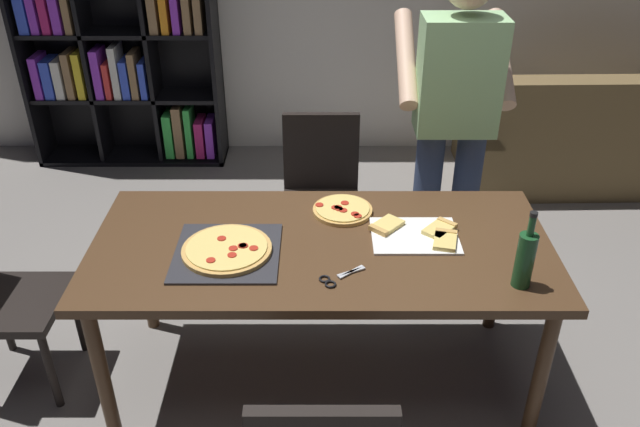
{
  "coord_description": "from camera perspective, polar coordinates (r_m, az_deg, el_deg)",
  "views": [
    {
      "loc": [
        -0.01,
        -2.22,
        2.22
      ],
      "look_at": [
        0.0,
        0.15,
        0.8
      ],
      "focal_mm": 36.24,
      "sensor_mm": 36.0,
      "label": 1
    }
  ],
  "objects": [
    {
      "name": "ground_plane",
      "position": [
        3.14,
        0.01,
        -14.07
      ],
      "size": [
        12.0,
        12.0,
        0.0
      ],
      "primitive_type": "plane",
      "color": "gray"
    },
    {
      "name": "dining_table",
      "position": [
        2.7,
        0.01,
        -3.82
      ],
      "size": [
        1.9,
        0.88,
        0.75
      ],
      "color": "#4C331E",
      "rests_on": "ground_plane"
    },
    {
      "name": "chair_far_side",
      "position": [
        3.58,
        -0.03,
        2.42
      ],
      "size": [
        0.42,
        0.42,
        0.9
      ],
      "color": "black",
      "rests_on": "ground_plane"
    },
    {
      "name": "couch",
      "position": [
        5.0,
        22.42,
        5.98
      ],
      "size": [
        1.72,
        0.89,
        0.85
      ],
      "color": "brown",
      "rests_on": "ground_plane"
    },
    {
      "name": "bookshelf",
      "position": [
        4.97,
        -17.34,
        15.27
      ],
      "size": [
        1.4,
        0.35,
        1.95
      ],
      "color": "black",
      "rests_on": "ground_plane"
    },
    {
      "name": "person_serving_pizza",
      "position": [
        3.24,
        11.58,
        8.11
      ],
      "size": [
        0.55,
        0.54,
        1.75
      ],
      "color": "#38476B",
      "rests_on": "ground_plane"
    },
    {
      "name": "pepperoni_pizza_on_tray",
      "position": [
        2.61,
        -8.32,
        -3.26
      ],
      "size": [
        0.42,
        0.42,
        0.04
      ],
      "color": "#2D2D33",
      "rests_on": "dining_table"
    },
    {
      "name": "pizza_slices_on_towel",
      "position": [
        2.73,
        8.59,
        -1.76
      ],
      "size": [
        0.38,
        0.28,
        0.03
      ],
      "color": "white",
      "rests_on": "dining_table"
    },
    {
      "name": "wine_bottle",
      "position": [
        2.48,
        17.54,
        -3.79
      ],
      "size": [
        0.07,
        0.07,
        0.32
      ],
      "color": "#194723",
      "rests_on": "dining_table"
    },
    {
      "name": "kitchen_scissors",
      "position": [
        2.45,
        1.32,
        -5.71
      ],
      "size": [
        0.19,
        0.15,
        0.01
      ],
      "color": "silver",
      "rests_on": "dining_table"
    },
    {
      "name": "second_pizza_plain",
      "position": [
        2.87,
        1.89,
        0.33
      ],
      "size": [
        0.27,
        0.27,
        0.03
      ],
      "color": "tan",
      "rests_on": "dining_table"
    }
  ]
}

